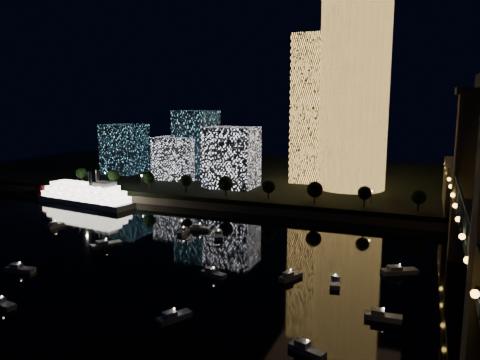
# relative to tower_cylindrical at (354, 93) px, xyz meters

# --- Properties ---
(ground) EXTENTS (520.00, 520.00, 0.00)m
(ground) POSITION_rel_tower_cylindrical_xyz_m (-18.36, -127.30, -50.10)
(ground) COLOR black
(ground) RESTS_ON ground
(far_bank) EXTENTS (420.00, 160.00, 5.00)m
(far_bank) POSITION_rel_tower_cylindrical_xyz_m (-18.36, 32.70, -47.60)
(far_bank) COLOR black
(far_bank) RESTS_ON ground
(seawall) EXTENTS (420.00, 6.00, 3.00)m
(seawall) POSITION_rel_tower_cylindrical_xyz_m (-18.36, -45.30, -48.60)
(seawall) COLOR #6B5E4C
(seawall) RESTS_ON ground
(tower_cylindrical) EXTENTS (34.00, 34.00, 89.95)m
(tower_cylindrical) POSITION_rel_tower_cylindrical_xyz_m (0.00, 0.00, 0.00)
(tower_cylindrical) COLOR #F1AE4D
(tower_cylindrical) RESTS_ON far_bank
(tower_rectangular) EXTENTS (23.38, 23.38, 74.40)m
(tower_rectangular) POSITION_rel_tower_cylindrical_xyz_m (-19.91, 13.93, -7.90)
(tower_rectangular) COLOR #F1AE4D
(tower_rectangular) RESTS_ON far_bank
(midrise_blocks) EXTENTS (98.14, 42.79, 36.56)m
(midrise_blocks) POSITION_rel_tower_cylindrical_xyz_m (-89.23, -4.22, -30.17)
(midrise_blocks) COLOR white
(midrise_blocks) RESTS_ON far_bank
(riverboat) EXTENTS (55.56, 18.71, 16.44)m
(riverboat) POSITION_rel_tower_cylindrical_xyz_m (-111.92, -58.88, -45.88)
(riverboat) COLOR silver
(riverboat) RESTS_ON ground
(motorboats) EXTENTS (127.96, 77.69, 2.78)m
(motorboats) POSITION_rel_tower_cylindrical_xyz_m (-22.37, -113.77, -49.29)
(motorboats) COLOR silver
(motorboats) RESTS_ON ground
(esplanade_trees) EXTENTS (165.66, 6.67, 8.83)m
(esplanade_trees) POSITION_rel_tower_cylindrical_xyz_m (-46.83, -39.30, -39.63)
(esplanade_trees) COLOR black
(esplanade_trees) RESTS_ON far_bank
(street_lamps) EXTENTS (132.70, 0.70, 5.65)m
(street_lamps) POSITION_rel_tower_cylindrical_xyz_m (-52.36, -33.30, -41.08)
(street_lamps) COLOR black
(street_lamps) RESTS_ON far_bank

